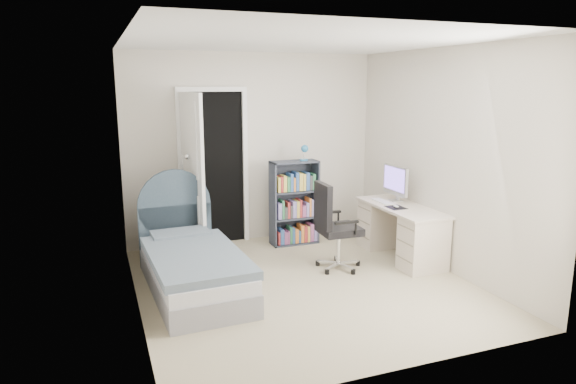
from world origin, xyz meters
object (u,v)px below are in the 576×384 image
object	(u,v)px
nightstand	(159,227)
bookcase	(295,206)
bed	(192,265)
desk	(400,229)
office_chair	(333,222)
floor_lamp	(186,215)

from	to	relation	value
nightstand	bookcase	bearing A→B (deg)	-2.70
nightstand	bed	bearing A→B (deg)	-80.48
bed	nightstand	size ratio (longest dim) A/B	3.30
desk	office_chair	bearing A→B (deg)	-175.61
bed	desk	size ratio (longest dim) A/B	1.41
bed	floor_lamp	distance (m)	1.10
bed	bookcase	distance (m)	1.91
desk	nightstand	bearing A→B (deg)	158.81
floor_lamp	desk	size ratio (longest dim) A/B	0.96
floor_lamp	office_chair	bearing A→B (deg)	-35.33
floor_lamp	office_chair	distance (m)	1.81
bed	desk	xyz separation A→B (m)	(2.56, 0.08, 0.10)
floor_lamp	bed	bearing A→B (deg)	-97.08
office_chair	nightstand	bearing A→B (deg)	147.66
floor_lamp	desk	xyz separation A→B (m)	(2.43, -0.97, -0.16)
nightstand	office_chair	world-z (taller)	office_chair
floor_lamp	bookcase	xyz separation A→B (m)	(1.43, 0.01, -0.00)
nightstand	office_chair	bearing A→B (deg)	-32.34
bookcase	office_chair	xyz separation A→B (m)	(0.04, -1.06, 0.04)
nightstand	desk	bearing A→B (deg)	-21.19
bed	desk	bearing A→B (deg)	1.86
bed	bookcase	size ratio (longest dim) A/B	1.42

